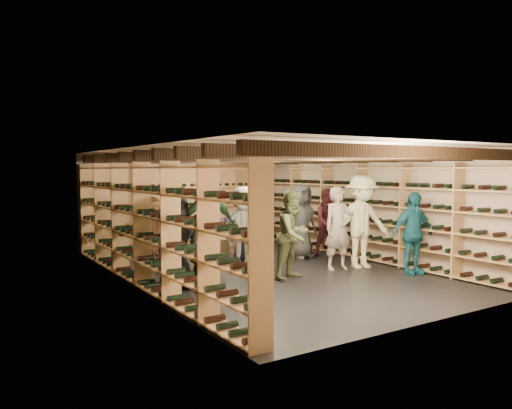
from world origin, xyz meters
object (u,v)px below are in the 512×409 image
Objects in this scene: person_4 at (413,233)px; person_7 at (338,228)px; crate_stack_right at (216,251)px; person_11 at (244,224)px; person_10 at (207,225)px; person_2 at (294,235)px; person_0 at (177,242)px; crate_stack_left at (240,235)px; person_12 at (301,221)px; person_3 at (362,222)px; crate_loose at (301,249)px; person_1 at (207,243)px; person_6 at (249,226)px; person_9 at (243,229)px; person_5 at (152,234)px; person_8 at (330,222)px.

person_7 is (-0.92, 1.09, 0.05)m from person_4.
crate_stack_right is 0.32× the size of person_11.
person_10 is 1.17× the size of person_11.
person_2 is (0.47, -2.19, 0.57)m from crate_stack_right.
person_0 is 0.97× the size of person_2.
person_10 is (-1.79, -1.77, 0.51)m from crate_stack_left.
person_11 is (0.71, -0.00, 0.54)m from crate_stack_right.
crate_stack_left is 0.53× the size of person_4.
crate_stack_right is 0.89m from person_11.
person_12 is at bearing -16.45° from crate_stack_right.
person_3 is at bearing -15.27° from person_2.
crate_stack_left is 0.53× the size of person_0.
person_4 is at bearing -84.11° from crate_loose.
person_10 reaches higher than person_1.
person_2 is at bearing -70.72° from person_6.
crate_loose is at bearing 9.03° from person_11.
person_0 is 1.95m from person_9.
person_12 reaches higher than person_0.
person_7 is at bearing 138.98° from person_4.
person_7 is at bearing -7.70° from person_9.
person_12 is (1.19, -0.56, 0.05)m from person_11.
person_9 is at bearing -112.71° from person_11.
person_4 is 0.95× the size of person_7.
crate_stack_right is at bearing 139.95° from person_7.
person_4 is 3.32m from person_6.
person_9 reaches higher than person_5.
person_0 is (-4.01, -1.80, 0.71)m from crate_loose.
crate_stack_right is 0.32× the size of person_1.
person_12 is at bearing 115.12° from person_4.
person_11 is (-1.01, 2.00, -0.05)m from person_7.
person_12 is at bearing -166.11° from person_8.
person_2 reaches higher than person_0.
person_10 is at bearing -138.87° from person_11.
person_4 is at bearing -15.42° from person_9.
person_7 is 0.90× the size of person_10.
crate_stack_left is 1.66× the size of crate_stack_right.
person_9 is (-2.24, -1.00, 0.75)m from crate_loose.
person_11 is (2.40, 1.80, -0.00)m from person_0.
crate_loose is 0.27× the size of person_10.
person_2 is 2.21m from person_11.
person_0 is 0.95× the size of person_9.
person_9 reaches higher than person_0.
person_10 is at bearing -135.31° from crate_stack_left.
person_1 is 3.07m from person_7.
person_2 is 1.27m from person_7.
person_7 reaches higher than person_0.
person_9 reaches higher than crate_loose.
person_8 is 0.85× the size of person_10.
person_0 is 0.94× the size of person_12.
person_2 reaches higher than person_5.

